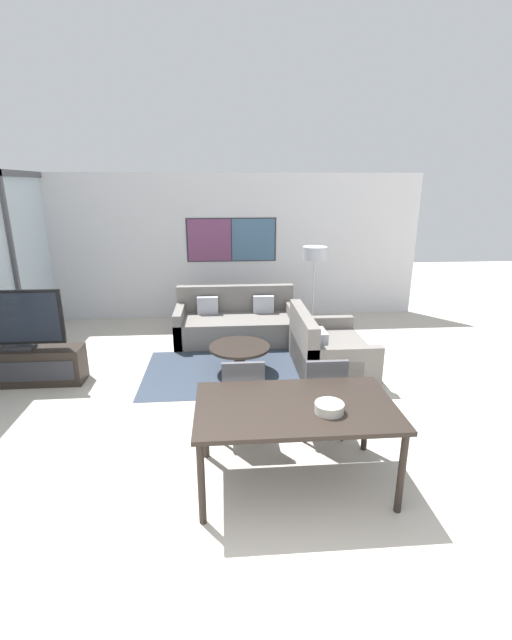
% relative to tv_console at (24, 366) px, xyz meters
% --- Properties ---
extents(ground_plane, '(24.00, 24.00, 0.00)m').
position_rel_tv_console_xyz_m(ground_plane, '(2.76, -3.18, -0.25)').
color(ground_plane, beige).
extents(wall_back, '(7.72, 0.09, 2.80)m').
position_rel_tv_console_xyz_m(wall_back, '(2.76, 2.95, 1.16)').
color(wall_back, silver).
rests_on(wall_back, ground_plane).
extents(area_rug, '(2.72, 1.68, 0.01)m').
position_rel_tv_console_xyz_m(area_rug, '(2.91, 0.14, -0.24)').
color(area_rug, '#333D4C').
rests_on(area_rug, ground_plane).
extents(tv_console, '(1.57, 0.40, 0.50)m').
position_rel_tv_console_xyz_m(tv_console, '(0.00, 0.00, 0.00)').
color(tv_console, black).
rests_on(tv_console, ground_plane).
extents(television, '(1.21, 0.20, 0.80)m').
position_rel_tv_console_xyz_m(television, '(0.00, 0.00, 0.65)').
color(television, '#2D2D33').
rests_on(television, tv_console).
extents(sofa_main, '(2.06, 0.99, 0.88)m').
position_rel_tv_console_xyz_m(sofa_main, '(2.91, 1.56, 0.03)').
color(sofa_main, slate).
rests_on(sofa_main, ground_plane).
extents(sofa_side, '(0.99, 1.47, 0.88)m').
position_rel_tv_console_xyz_m(sofa_side, '(4.14, 0.11, 0.03)').
color(sofa_side, slate).
rests_on(sofa_side, ground_plane).
extents(coffee_table, '(0.86, 0.86, 0.39)m').
position_rel_tv_console_xyz_m(coffee_table, '(2.91, 0.14, 0.05)').
color(coffee_table, black).
rests_on(coffee_table, ground_plane).
extents(dining_table, '(1.71, 0.99, 0.78)m').
position_rel_tv_console_xyz_m(dining_table, '(3.30, -2.29, 0.46)').
color(dining_table, black).
rests_on(dining_table, ground_plane).
extents(dining_chair_left, '(0.46, 0.46, 0.92)m').
position_rel_tv_console_xyz_m(dining_chair_left, '(2.88, -1.55, 0.25)').
color(dining_chair_left, '#4C4C51').
rests_on(dining_chair_left, ground_plane).
extents(dining_chair_centre, '(0.46, 0.46, 0.92)m').
position_rel_tv_console_xyz_m(dining_chair_centre, '(3.71, -1.57, 0.25)').
color(dining_chair_centre, '#4C4C51').
rests_on(dining_chair_centre, ground_plane).
extents(fruit_bowl, '(0.25, 0.25, 0.08)m').
position_rel_tv_console_xyz_m(fruit_bowl, '(3.55, -2.44, 0.58)').
color(fruit_bowl, '#B7B2A8').
rests_on(fruit_bowl, dining_table).
extents(floor_lamp, '(0.42, 0.42, 1.58)m').
position_rel_tv_console_xyz_m(floor_lamp, '(4.27, 1.67, 1.13)').
color(floor_lamp, '#2D2D33').
rests_on(floor_lamp, ground_plane).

